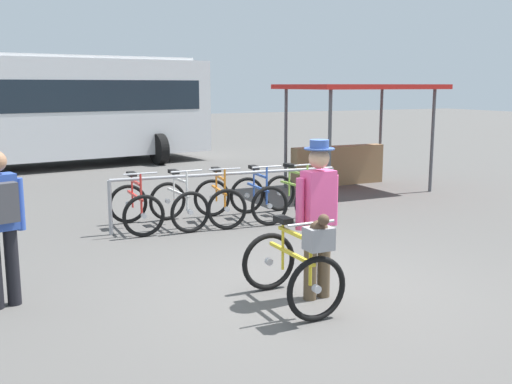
# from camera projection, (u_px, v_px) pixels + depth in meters

# --- Properties ---
(ground_plane) EXTENTS (80.00, 80.00, 0.00)m
(ground_plane) POSITION_uv_depth(u_px,v_px,m) (306.00, 291.00, 6.74)
(ground_plane) COLOR #514F4C
(bike_rack_rail) EXTENTS (3.90, 0.35, 0.88)m
(bike_rack_rail) POSITION_uv_depth(u_px,v_px,m) (228.00, 184.00, 9.85)
(bike_rack_rail) COLOR #99999E
(bike_rack_rail) RESTS_ON ground
(racked_bike_red) EXTENTS (0.68, 1.12, 0.97)m
(racked_bike_red) POSITION_uv_depth(u_px,v_px,m) (135.00, 207.00, 9.52)
(racked_bike_red) COLOR black
(racked_bike_red) RESTS_ON ground
(racked_bike_white) EXTENTS (0.70, 1.11, 0.97)m
(racked_bike_white) POSITION_uv_depth(u_px,v_px,m) (178.00, 204.00, 9.78)
(racked_bike_white) COLOR black
(racked_bike_white) RESTS_ON ground
(racked_bike_orange) EXTENTS (0.81, 1.20, 0.98)m
(racked_bike_orange) POSITION_uv_depth(u_px,v_px,m) (219.00, 201.00, 10.03)
(racked_bike_orange) COLOR black
(racked_bike_orange) RESTS_ON ground
(racked_bike_blue) EXTENTS (0.73, 1.13, 0.97)m
(racked_bike_blue) POSITION_uv_depth(u_px,v_px,m) (258.00, 198.00, 10.29)
(racked_bike_blue) COLOR black
(racked_bike_blue) RESTS_ON ground
(racked_bike_lime) EXTENTS (0.72, 1.13, 0.97)m
(racked_bike_lime) POSITION_uv_depth(u_px,v_px,m) (295.00, 195.00, 10.54)
(racked_bike_lime) COLOR black
(racked_bike_lime) RESTS_ON ground
(featured_bicycle) EXTENTS (0.66, 1.21, 1.09)m
(featured_bicycle) POSITION_uv_depth(u_px,v_px,m) (297.00, 263.00, 6.14)
(featured_bicycle) COLOR black
(featured_bicycle) RESTS_ON ground
(person_with_featured_bike) EXTENTS (0.53, 0.32, 1.72)m
(person_with_featured_bike) POSITION_uv_depth(u_px,v_px,m) (318.00, 213.00, 6.36)
(person_with_featured_bike) COLOR brown
(person_with_featured_bike) RESTS_ON ground
(pedestrian_with_backpack) EXTENTS (0.51, 0.40, 1.64)m
(pedestrian_with_backpack) POSITION_uv_depth(u_px,v_px,m) (0.00, 219.00, 6.09)
(pedestrian_with_backpack) COLOR black
(pedestrian_with_backpack) RESTS_ON ground
(bus_distant) EXTENTS (10.26, 4.33, 3.08)m
(bus_distant) POSITION_uv_depth(u_px,v_px,m) (29.00, 105.00, 16.39)
(bus_distant) COLOR silver
(bus_distant) RESTS_ON ground
(market_stall) EXTENTS (3.11, 2.32, 2.30)m
(market_stall) POSITION_uv_depth(u_px,v_px,m) (349.00, 126.00, 13.34)
(market_stall) COLOR #4C4C51
(market_stall) RESTS_ON ground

